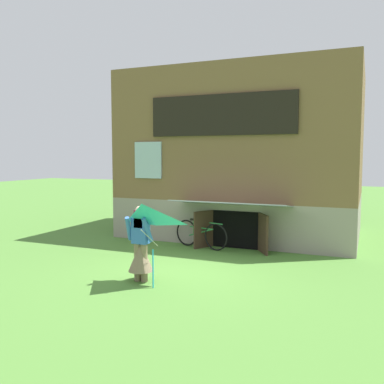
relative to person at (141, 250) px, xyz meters
name	(u,v)px	position (x,y,z in m)	size (l,w,h in m)	color
ground_plane	(176,274)	(0.45, 0.79, -0.66)	(60.00, 60.00, 0.00)	#4C7F33
log_house	(245,155)	(0.45, 6.25, 1.96)	(7.27, 6.04, 5.25)	gray
person	(141,250)	(0.00, 0.00, 0.00)	(0.61, 0.52, 1.58)	#7F6B51
kite	(142,227)	(0.38, -0.60, 0.60)	(1.03, 1.13, 1.55)	#2DB2CC
bicycle_green	(201,234)	(-0.01, 3.39, -0.27)	(1.74, 0.52, 0.81)	black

